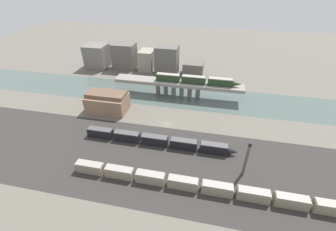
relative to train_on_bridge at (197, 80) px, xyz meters
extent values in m
plane|color=#666056|center=(-10.00, -27.61, -10.66)|extent=(400.00, 400.00, 0.00)
cube|color=#33302D|center=(-10.00, -51.61, -10.65)|extent=(280.00, 42.00, 0.01)
cube|color=#4C5B56|center=(-10.00, 0.00, -10.66)|extent=(320.00, 26.82, 0.01)
cube|color=gray|center=(-10.00, 0.00, -2.83)|extent=(70.04, 7.93, 1.79)
cylinder|color=slate|center=(-21.18, 0.00, -7.19)|extent=(2.38, 2.38, 6.93)
cylinder|color=slate|center=(-16.71, 0.00, -7.19)|extent=(2.38, 2.38, 6.93)
cylinder|color=slate|center=(-12.24, 0.00, -7.19)|extent=(2.38, 2.38, 6.93)
cylinder|color=slate|center=(-7.77, 0.00, -7.19)|extent=(2.38, 2.38, 6.93)
cylinder|color=slate|center=(-3.30, 0.00, -7.19)|extent=(2.38, 2.38, 6.93)
cylinder|color=slate|center=(1.17, 0.00, -7.19)|extent=(2.38, 2.38, 6.93)
cube|color=#23381E|center=(-15.41, 0.00, -0.15)|extent=(12.72, 3.09, 3.57)
cube|color=#9E998E|center=(-15.41, 0.00, 1.83)|extent=(12.21, 2.84, 0.40)
cube|color=#23381E|center=(-1.55, 0.00, -0.15)|extent=(12.72, 3.09, 3.57)
cube|color=#9E998E|center=(-1.55, 0.00, 1.83)|extent=(12.21, 2.84, 0.40)
cube|color=#23381E|center=(12.31, 0.00, -0.15)|extent=(12.72, 3.09, 3.57)
cube|color=#9E998E|center=(12.31, 0.00, 1.83)|extent=(12.21, 2.84, 0.40)
cone|color=#23381E|center=(20.89, 0.00, -0.33)|extent=(4.45, 2.78, 2.78)
cube|color=gray|center=(-30.45, -61.36, -8.89)|extent=(9.85, 3.06, 3.54)
cube|color=#9E998E|center=(-30.45, -61.36, -6.92)|extent=(9.45, 2.82, 0.40)
cube|color=gray|center=(-19.49, -61.36, -8.89)|extent=(9.85, 3.06, 3.54)
cube|color=#9E998E|center=(-19.49, -61.36, -6.92)|extent=(9.45, 2.82, 0.40)
cube|color=gray|center=(-8.53, -61.36, -8.89)|extent=(9.85, 3.06, 3.54)
cube|color=#9E998E|center=(-8.53, -61.36, -6.92)|extent=(9.45, 2.82, 0.40)
cube|color=gray|center=(2.42, -61.36, -8.89)|extent=(9.85, 3.06, 3.54)
cube|color=#9E998E|center=(2.42, -61.36, -6.92)|extent=(9.45, 2.82, 0.40)
cube|color=gray|center=(13.38, -61.36, -8.89)|extent=(9.85, 3.06, 3.54)
cube|color=#9E998E|center=(13.38, -61.36, -6.92)|extent=(9.45, 2.82, 0.40)
cube|color=gray|center=(24.34, -61.36, -8.89)|extent=(9.85, 3.06, 3.54)
cube|color=#9E998E|center=(24.34, -61.36, -6.92)|extent=(9.45, 2.82, 0.40)
cube|color=gray|center=(35.30, -61.36, -8.89)|extent=(9.85, 3.06, 3.54)
cube|color=#9E998E|center=(35.30, -61.36, -6.92)|extent=(9.45, 2.82, 0.40)
cube|color=gray|center=(46.26, -61.36, -8.89)|extent=(9.85, 3.06, 3.54)
cube|color=#9E998E|center=(46.26, -61.36, -6.92)|extent=(9.45, 2.82, 0.40)
cube|color=black|center=(-35.70, -42.36, -8.83)|extent=(10.72, 3.13, 3.65)
cube|color=#4C4C4C|center=(-35.70, -42.36, -6.80)|extent=(10.29, 2.88, 0.40)
cube|color=black|center=(-23.87, -42.36, -8.83)|extent=(10.72, 3.13, 3.65)
cube|color=#4C4C4C|center=(-23.87, -42.36, -6.80)|extent=(10.29, 2.88, 0.40)
cube|color=black|center=(-12.04, -42.36, -8.83)|extent=(10.72, 3.13, 3.65)
cube|color=#4C4C4C|center=(-12.04, -42.36, -6.80)|extent=(10.29, 2.88, 0.40)
cube|color=black|center=(-0.21, -42.36, -8.83)|extent=(10.72, 3.13, 3.65)
cube|color=#4C4C4C|center=(-0.21, -42.36, -6.80)|extent=(10.29, 2.88, 0.40)
cube|color=black|center=(11.62, -42.36, -8.83)|extent=(10.72, 3.13, 3.65)
cube|color=#4C4C4C|center=(11.62, -42.36, -6.80)|extent=(10.29, 2.88, 0.40)
cone|color=black|center=(18.86, -42.36, -9.01)|extent=(3.75, 2.82, 2.82)
cube|color=#937056|center=(-41.55, -21.74, -6.61)|extent=(19.47, 12.01, 8.09)
cube|color=brown|center=(-41.55, -21.74, -1.68)|extent=(19.08, 8.41, 1.78)
cylinder|color=#4C4C51|center=(22.11, -51.38, -4.30)|extent=(0.93, 0.93, 12.72)
cube|color=black|center=(22.11, -51.38, 2.66)|extent=(1.00, 0.70, 1.20)
cube|color=slate|center=(-73.25, 31.52, -2.75)|extent=(14.67, 13.77, 15.82)
cube|color=#605B56|center=(-53.57, 33.81, -2.06)|extent=(15.48, 11.15, 17.20)
cube|color=gray|center=(-37.44, 34.33, -3.93)|extent=(9.42, 12.96, 13.46)
cube|color=#605B56|center=(-22.42, 29.98, -1.44)|extent=(14.47, 11.78, 18.43)
cube|color=#605B56|center=(-4.97, 32.64, -6.30)|extent=(12.83, 14.54, 8.72)
camera|label=1|loc=(7.71, -109.87, 49.85)|focal=24.00mm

